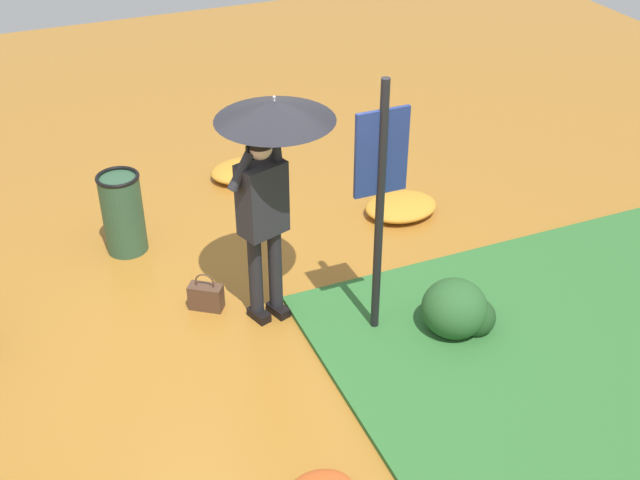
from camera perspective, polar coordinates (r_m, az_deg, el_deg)
The scene contains 8 objects.
ground_plane at distance 7.11m, azimuth -4.92°, elevation -6.05°, with size 18.00×18.00×0.00m, color #9E6623.
person_with_umbrella at distance 6.43m, azimuth -3.59°, elevation 5.99°, with size 0.96×0.96×2.04m.
info_sign_post at distance 6.26m, azimuth 4.28°, elevation 4.06°, with size 0.44×0.07×2.30m.
handbag at distance 7.28m, azimuth -8.05°, elevation -3.96°, with size 0.33×0.29×0.37m.
trash_bin at distance 8.07m, azimuth -13.74°, elevation 1.87°, with size 0.42×0.42×0.83m.
shrub_cluster at distance 6.97m, azimuth 9.75°, elevation -4.90°, with size 0.62×0.56×0.51m.
leaf_pile_by_bench at distance 9.36m, azimuth -5.43°, elevation 4.89°, with size 0.76×0.60×0.17m.
leaf_pile_far_path at distance 8.65m, azimuth 5.73°, elevation 2.37°, with size 0.79×0.63×0.17m.
Camera 1 is at (-1.58, -5.31, 4.46)m, focal length 45.35 mm.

